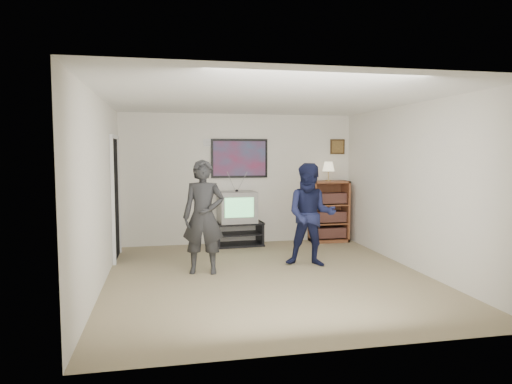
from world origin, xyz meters
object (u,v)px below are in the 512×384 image
object	(u,v)px
crt_television	(237,207)
bookshelf	(329,211)
person_tall	(204,217)
person_short	(311,215)
media_stand	(239,234)

from	to	relation	value
crt_television	bookshelf	xyz separation A→B (m)	(1.85, 0.05, -0.14)
person_tall	person_short	size ratio (longest dim) A/B	1.04
media_stand	crt_television	xyz separation A→B (m)	(-0.03, 0.00, 0.52)
crt_television	person_short	size ratio (longest dim) A/B	0.43
crt_television	media_stand	bearing A→B (deg)	-2.76
media_stand	person_short	xyz separation A→B (m)	(0.85, -1.74, 0.58)
person_short	bookshelf	bearing A→B (deg)	81.16
crt_television	bookshelf	distance (m)	1.86
crt_television	person_tall	xyz separation A→B (m)	(-0.78, -1.84, 0.09)
crt_television	person_short	world-z (taller)	person_short
person_short	person_tall	bearing A→B (deg)	-157.10
media_stand	bookshelf	size ratio (longest dim) A/B	0.78
person_tall	bookshelf	bearing A→B (deg)	46.98
media_stand	person_short	world-z (taller)	person_short
media_stand	crt_television	distance (m)	0.52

